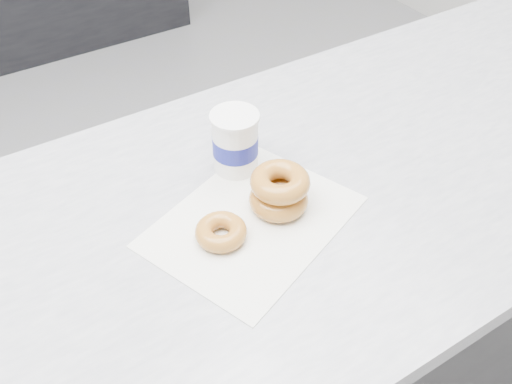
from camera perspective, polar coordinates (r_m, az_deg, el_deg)
ground at (r=2.01m, az=-14.28°, el=-11.95°), size 5.00×5.00×0.00m
wax_paper at (r=0.97m, az=-0.36°, el=-2.95°), size 0.41×0.36×0.00m
donut_single at (r=0.94m, az=-3.52°, el=-3.99°), size 0.11×0.11×0.03m
donut_stack at (r=0.97m, az=2.35°, el=0.14°), size 0.14×0.14×0.07m
coffee_cup at (r=1.04m, az=-2.09°, el=5.06°), size 0.10×0.10×0.12m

